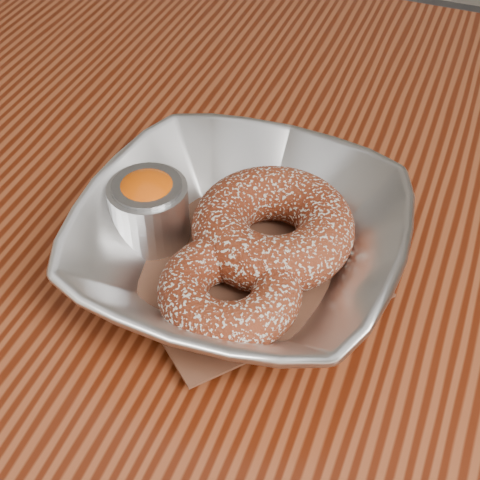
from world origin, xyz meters
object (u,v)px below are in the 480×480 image
(donut_front, at_px, (230,291))
(donut_back, at_px, (273,227))
(serving_bowl, at_px, (240,245))
(ramekin, at_px, (149,207))
(table, at_px, (375,372))

(donut_front, bearing_deg, donut_back, 83.20)
(serving_bowl, distance_m, donut_back, 0.03)
(donut_back, bearing_deg, serving_bowl, -127.95)
(ramekin, bearing_deg, table, 8.02)
(table, xyz_separation_m, donut_front, (-0.09, -0.07, 0.12))
(serving_bowl, xyz_separation_m, ramekin, (-0.07, 0.00, 0.01))
(table, bearing_deg, donut_front, -143.56)
(donut_back, relative_size, donut_front, 1.21)
(serving_bowl, bearing_deg, donut_back, 52.05)
(table, height_order, donut_back, donut_back)
(table, height_order, serving_bowl, serving_bowl)
(ramekin, bearing_deg, donut_front, -30.06)
(table, xyz_separation_m, serving_bowl, (-0.10, -0.03, 0.12))
(serving_bowl, height_order, donut_front, serving_bowl)
(serving_bowl, bearing_deg, table, 15.47)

